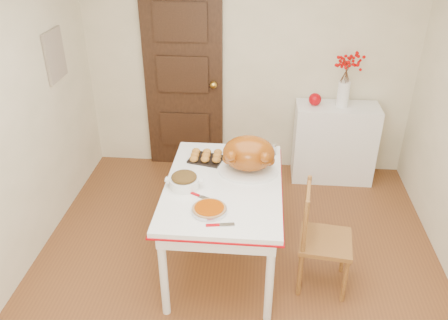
# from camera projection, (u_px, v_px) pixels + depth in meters

# --- Properties ---
(floor) EXTENTS (3.50, 4.00, 0.00)m
(floor) POSITION_uv_depth(u_px,v_px,m) (234.00, 286.00, 3.72)
(floor) COLOR brown
(floor) RESTS_ON ground
(wall_back) EXTENTS (3.50, 0.00, 2.50)m
(wall_back) POSITION_uv_depth(u_px,v_px,m) (249.00, 60.00, 4.83)
(wall_back) COLOR beige
(wall_back) RESTS_ON ground
(door_back) EXTENTS (0.85, 0.06, 2.06)m
(door_back) POSITION_uv_depth(u_px,v_px,m) (184.00, 79.00, 4.97)
(door_back) COLOR black
(door_back) RESTS_ON ground
(photo_board) EXTENTS (0.03, 0.35, 0.45)m
(photo_board) POSITION_uv_depth(u_px,v_px,m) (55.00, 55.00, 4.15)
(photo_board) COLOR tan
(photo_board) RESTS_ON ground
(sideboard) EXTENTS (0.86, 0.38, 0.86)m
(sideboard) POSITION_uv_depth(u_px,v_px,m) (334.00, 143.00, 4.97)
(sideboard) COLOR white
(sideboard) RESTS_ON floor
(kitchen_table) EXTENTS (0.92, 1.34, 0.80)m
(kitchen_table) POSITION_uv_depth(u_px,v_px,m) (223.00, 225.00, 3.76)
(kitchen_table) COLOR white
(kitchen_table) RESTS_ON floor
(chair_oak) EXTENTS (0.44, 0.44, 0.89)m
(chair_oak) POSITION_uv_depth(u_px,v_px,m) (326.00, 239.00, 3.53)
(chair_oak) COLOR olive
(chair_oak) RESTS_ON floor
(berry_vase) EXTENTS (0.28, 0.28, 0.55)m
(berry_vase) POSITION_uv_depth(u_px,v_px,m) (345.00, 81.00, 4.62)
(berry_vase) COLOR white
(berry_vase) RESTS_ON sideboard
(apple) EXTENTS (0.13, 0.13, 0.13)m
(apple) POSITION_uv_depth(u_px,v_px,m) (315.00, 99.00, 4.75)
(apple) COLOR #AA030A
(apple) RESTS_ON sideboard
(turkey_platter) EXTENTS (0.56, 0.48, 0.31)m
(turkey_platter) POSITION_uv_depth(u_px,v_px,m) (249.00, 155.00, 3.64)
(turkey_platter) COLOR #8C4D13
(turkey_platter) RESTS_ON kitchen_table
(pumpkin_pie) EXTENTS (0.32, 0.32, 0.05)m
(pumpkin_pie) POSITION_uv_depth(u_px,v_px,m) (209.00, 209.00, 3.23)
(pumpkin_pie) COLOR #903400
(pumpkin_pie) RESTS_ON kitchen_table
(stuffing_dish) EXTENTS (0.30, 0.23, 0.11)m
(stuffing_dish) POSITION_uv_depth(u_px,v_px,m) (184.00, 180.00, 3.50)
(stuffing_dish) COLOR brown
(stuffing_dish) RESTS_ON kitchen_table
(rolls_tray) EXTENTS (0.31, 0.27, 0.07)m
(rolls_tray) POSITION_uv_depth(u_px,v_px,m) (206.00, 156.00, 3.87)
(rolls_tray) COLOR #B2651E
(rolls_tray) RESTS_ON kitchen_table
(pie_server) EXTENTS (0.20, 0.09, 0.01)m
(pie_server) POSITION_uv_depth(u_px,v_px,m) (220.00, 225.00, 3.10)
(pie_server) COLOR silver
(pie_server) RESTS_ON kitchen_table
(carving_knife) EXTENTS (0.24, 0.17, 0.01)m
(carving_knife) POSITION_uv_depth(u_px,v_px,m) (203.00, 197.00, 3.39)
(carving_knife) COLOR silver
(carving_knife) RESTS_ON kitchen_table
(drinking_glass) EXTENTS (0.08, 0.08, 0.11)m
(drinking_glass) POSITION_uv_depth(u_px,v_px,m) (237.00, 145.00, 4.00)
(drinking_glass) COLOR white
(drinking_glass) RESTS_ON kitchen_table
(shaker_pair) EXTENTS (0.10, 0.04, 0.10)m
(shaker_pair) POSITION_uv_depth(u_px,v_px,m) (271.00, 149.00, 3.95)
(shaker_pair) COLOR white
(shaker_pair) RESTS_ON kitchen_table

